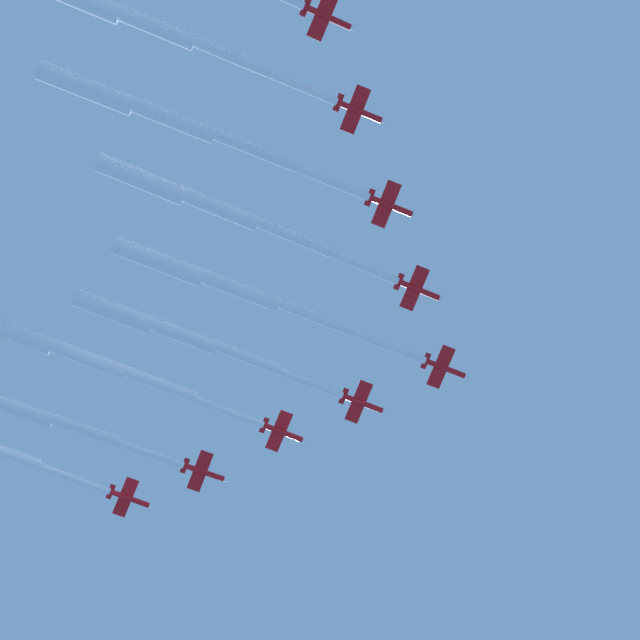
{
  "coord_description": "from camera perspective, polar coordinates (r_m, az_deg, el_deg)",
  "views": [
    {
      "loc": [
        -76.79,
        -15.77,
        -38.35
      ],
      "look_at": [
        0.0,
        0.0,
        145.74
      ],
      "focal_mm": 59.39,
      "sensor_mm": 36.0,
      "label": 1
    }
  ],
  "objects": [
    {
      "name": "jet_lead",
      "position": [
        198.33,
        -4.74,
        1.74
      ],
      "size": [
        42.8,
        61.8,
        4.24
      ],
      "color": "red"
    },
    {
      "name": "jet_port_inner",
      "position": [
        202.65,
        -7.67,
        -0.75
      ],
      "size": [
        38.44,
        54.72,
        4.33
      ],
      "color": "red"
    },
    {
      "name": "jet_starboard_inner",
      "position": [
        193.05,
        -5.77,
        6.08
      ],
      "size": [
        41.02,
        57.79,
        4.29
      ],
      "color": "red"
    },
    {
      "name": "jet_port_mid",
      "position": [
        209.79,
        -12.79,
        -1.92
      ],
      "size": [
        42.46,
        59.49,
        4.26
      ],
      "color": "red"
    },
    {
      "name": "jet_starboard_mid",
      "position": [
        189.38,
        -8.36,
        10.74
      ],
      "size": [
        41.55,
        60.89,
        4.22
      ],
      "color": "red"
    },
    {
      "name": "jet_port_outer",
      "position": [
        214.66,
        -16.21,
        -4.57
      ],
      "size": [
        38.4,
        56.55,
        4.28
      ],
      "color": "red"
    },
    {
      "name": "jet_starboard_outer",
      "position": [
        189.86,
        -9.14,
        15.38
      ],
      "size": [
        38.45,
        55.77,
        4.25
      ],
      "color": "red"
    }
  ]
}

